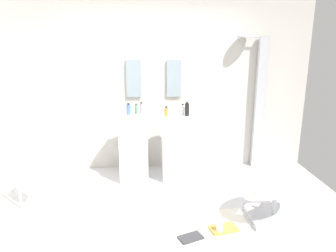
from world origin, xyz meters
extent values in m
cube|color=silver|center=(0.00, 0.00, -0.02)|extent=(4.80, 3.60, 0.04)
cube|color=beige|center=(0.00, 1.65, 1.30)|extent=(4.80, 0.10, 2.60)
cube|color=white|center=(-0.30, 1.14, 0.33)|extent=(0.40, 0.40, 0.65)
cylinder|color=white|center=(-0.30, 1.14, 0.80)|extent=(0.46, 0.46, 0.30)
cylinder|color=#B7BABF|center=(-0.30, 1.27, 1.00)|extent=(0.02, 0.02, 0.10)
cube|color=white|center=(0.30, 1.14, 0.33)|extent=(0.40, 0.40, 0.65)
cylinder|color=white|center=(0.30, 1.14, 0.80)|extent=(0.46, 0.46, 0.30)
cylinder|color=#B7BABF|center=(0.30, 1.27, 1.00)|extent=(0.02, 0.02, 0.10)
cube|color=#8C9EA8|center=(-0.30, 1.58, 1.42)|extent=(0.22, 0.03, 0.55)
cube|color=#8C9EA8|center=(0.30, 1.58, 1.42)|extent=(0.22, 0.03, 0.55)
cube|color=#B7BABF|center=(1.64, 1.53, 1.02)|extent=(0.14, 0.08, 2.05)
cylinder|color=#B7BABF|center=(1.49, 1.51, 2.03)|extent=(0.30, 0.02, 0.02)
cylinder|color=#B7BABF|center=(1.34, 1.48, 2.03)|extent=(0.24, 0.24, 0.02)
cube|color=#B7BABF|center=(1.31, -0.05, 0.03)|extent=(0.56, 0.50, 0.06)
cylinder|color=#B7BABF|center=(1.31, -0.05, 0.20)|extent=(0.05, 0.05, 0.34)
torus|color=white|center=(1.31, -0.05, 0.40)|extent=(1.07, 1.07, 0.49)
cylinder|color=#B7BABF|center=(-1.63, 0.34, 0.47)|extent=(0.03, 0.03, 0.95)
cylinder|color=#B7BABF|center=(-1.45, 0.34, 0.90)|extent=(0.36, 0.02, 0.02)
cube|color=white|center=(-1.45, 0.34, 0.65)|extent=(0.04, 0.22, 0.50)
cube|color=white|center=(0.47, -0.21, 0.01)|extent=(1.03, 0.77, 0.01)
cube|color=gold|center=(0.69, -0.25, 0.02)|extent=(0.33, 0.25, 0.02)
cube|color=#38383D|center=(0.32, -0.38, 0.02)|extent=(0.28, 0.23, 0.02)
cylinder|color=white|center=(0.64, -0.30, 0.06)|extent=(0.07, 0.07, 0.10)
cylinder|color=#4C72B7|center=(-0.37, 1.24, 1.02)|extent=(0.06, 0.06, 0.15)
cylinder|color=black|center=(-0.37, 1.24, 1.10)|extent=(0.03, 0.03, 0.02)
cylinder|color=#C68C38|center=(0.16, 1.09, 1.01)|extent=(0.05, 0.05, 0.12)
cylinder|color=black|center=(0.16, 1.09, 1.08)|extent=(0.03, 0.03, 0.02)
cylinder|color=#59996B|center=(-0.26, 1.31, 1.01)|extent=(0.04, 0.04, 0.13)
cylinder|color=black|center=(-0.26, 1.31, 1.08)|extent=(0.02, 0.02, 0.02)
cylinder|color=black|center=(0.45, 1.12, 1.04)|extent=(0.06, 0.06, 0.17)
cylinder|color=black|center=(0.45, 1.12, 1.13)|extent=(0.03, 0.03, 0.02)
cylinder|color=#99999E|center=(-0.19, 1.17, 1.04)|extent=(0.05, 0.05, 0.17)
cylinder|color=black|center=(-0.19, 1.17, 1.13)|extent=(0.03, 0.03, 0.02)
cylinder|color=white|center=(0.40, 1.19, 1.02)|extent=(0.05, 0.05, 0.14)
cylinder|color=black|center=(0.40, 1.19, 1.10)|extent=(0.03, 0.03, 0.02)
camera|label=1|loc=(-0.08, -3.09, 1.90)|focal=32.81mm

